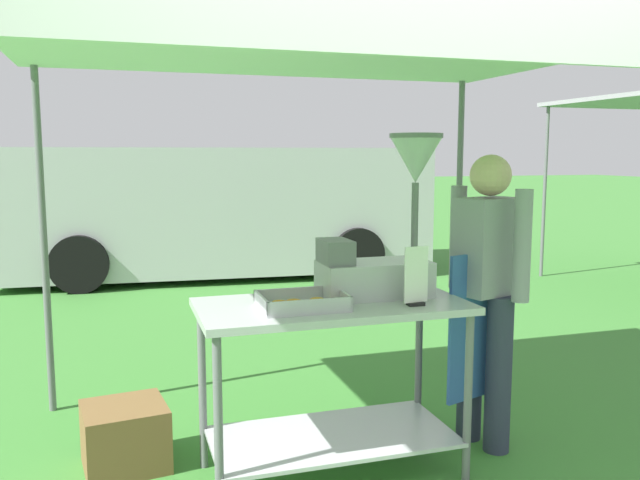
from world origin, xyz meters
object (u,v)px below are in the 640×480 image
object	(u,v)px
stall_canopy	(326,49)
van_silver	(217,209)
menu_sign	(416,280)
donut_fryer	(386,235)
donut_cart	(332,354)
vendor	(486,286)
supply_crate	(125,436)
donut_tray	(303,304)

from	to	relation	value
stall_canopy	van_silver	xyz separation A→B (m)	(0.31, 5.76, -1.23)
menu_sign	van_silver	world-z (taller)	van_silver
stall_canopy	donut_fryer	bearing A→B (deg)	-3.70
menu_sign	van_silver	xyz separation A→B (m)	(-0.06, 6.04, -0.14)
donut_cart	menu_sign	world-z (taller)	menu_sign
menu_sign	vendor	distance (m)	0.61
stall_canopy	donut_cart	xyz separation A→B (m)	(0.00, -0.10, -1.48)
stall_canopy	menu_sign	xyz separation A→B (m)	(0.36, -0.27, -1.10)
stall_canopy	vendor	world-z (taller)	stall_canopy
donut_cart	supply_crate	size ratio (longest dim) A/B	2.87
donut_tray	van_silver	distance (m)	5.96
donut_cart	donut_fryer	distance (m)	0.66
donut_cart	donut_fryer	xyz separation A→B (m)	(0.31, 0.08, 0.57)
stall_canopy	vendor	xyz separation A→B (m)	(0.91, -0.02, -1.21)
donut_tray	vendor	xyz separation A→B (m)	(1.08, 0.16, -0.01)
donut_cart	donut_tray	bearing A→B (deg)	-155.77
donut_fryer	supply_crate	world-z (taller)	donut_fryer
vendor	donut_tray	bearing A→B (deg)	-171.65
supply_crate	vendor	bearing A→B (deg)	-9.46
menu_sign	vendor	bearing A→B (deg)	25.34
donut_cart	stall_canopy	bearing A→B (deg)	90.00
supply_crate	van_silver	bearing A→B (deg)	76.59
stall_canopy	menu_sign	distance (m)	1.19
donut_fryer	supply_crate	bearing A→B (deg)	166.19
stall_canopy	van_silver	bearing A→B (deg)	86.95
donut_fryer	menu_sign	world-z (taller)	donut_fryer
donut_tray	supply_crate	bearing A→B (deg)	150.07
donut_fryer	vendor	world-z (taller)	donut_fryer
donut_cart	supply_crate	world-z (taller)	donut_cart
vendor	van_silver	world-z (taller)	van_silver
donut_tray	menu_sign	distance (m)	0.55
menu_sign	van_silver	size ratio (longest dim) A/B	0.05
van_silver	donut_fryer	bearing A→B (deg)	-89.94
stall_canopy	vendor	bearing A→B (deg)	-0.99
menu_sign	vendor	xyz separation A→B (m)	(0.54, 0.26, -0.11)
donut_fryer	menu_sign	distance (m)	0.32
donut_cart	vendor	size ratio (longest dim) A/B	0.82
menu_sign	supply_crate	world-z (taller)	menu_sign
donut_tray	vendor	bearing A→B (deg)	8.35
supply_crate	van_silver	xyz separation A→B (m)	(1.30, 5.46, 0.71)
donut_tray	donut_cart	bearing A→B (deg)	24.23
donut_fryer	vendor	xyz separation A→B (m)	(0.59, 0.00, -0.30)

